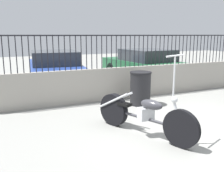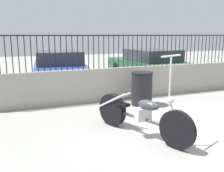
{
  "view_description": "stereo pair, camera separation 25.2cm",
  "coord_description": "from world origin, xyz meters",
  "px_view_note": "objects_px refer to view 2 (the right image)",
  "views": [
    {
      "loc": [
        -3.71,
        -3.48,
        1.89
      ],
      "look_at": [
        -1.34,
        1.79,
        0.7
      ],
      "focal_mm": 40.0,
      "sensor_mm": 36.0,
      "label": 1
    },
    {
      "loc": [
        -3.48,
        -3.58,
        1.89
      ],
      "look_at": [
        -1.34,
        1.79,
        0.7
      ],
      "focal_mm": 40.0,
      "sensor_mm": 36.0,
      "label": 2
    }
  ],
  "objects_px": {
    "trash_bin": "(142,89)",
    "motorcycle_dark_grey": "(136,114)",
    "car_green": "(150,64)",
    "car_blue": "(59,68)"
  },
  "relations": [
    {
      "from": "car_blue",
      "to": "car_green",
      "type": "relative_size",
      "value": 0.98
    },
    {
      "from": "motorcycle_dark_grey",
      "to": "car_green",
      "type": "relative_size",
      "value": 0.49
    },
    {
      "from": "motorcycle_dark_grey",
      "to": "car_blue",
      "type": "distance_m",
      "value": 5.24
    },
    {
      "from": "trash_bin",
      "to": "motorcycle_dark_grey",
      "type": "bearing_deg",
      "value": -121.58
    },
    {
      "from": "motorcycle_dark_grey",
      "to": "car_blue",
      "type": "xyz_separation_m",
      "value": [
        -0.54,
        5.2,
        0.27
      ]
    },
    {
      "from": "trash_bin",
      "to": "car_blue",
      "type": "height_order",
      "value": "car_blue"
    },
    {
      "from": "car_green",
      "to": "trash_bin",
      "type": "bearing_deg",
      "value": 142.67
    },
    {
      "from": "motorcycle_dark_grey",
      "to": "car_blue",
      "type": "height_order",
      "value": "motorcycle_dark_grey"
    },
    {
      "from": "motorcycle_dark_grey",
      "to": "trash_bin",
      "type": "xyz_separation_m",
      "value": [
        1.08,
        1.76,
        0.06
      ]
    },
    {
      "from": "car_blue",
      "to": "car_green",
      "type": "xyz_separation_m",
      "value": [
        3.8,
        -0.1,
        -0.01
      ]
    }
  ]
}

